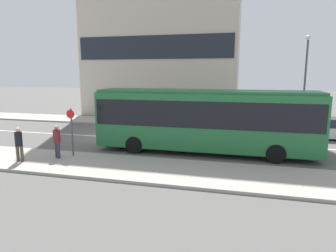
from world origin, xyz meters
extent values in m
plane|color=#595654|center=(0.00, 0.00, 0.00)|extent=(120.00, 120.00, 0.00)
cube|color=#A39E93|center=(0.00, -6.25, 0.07)|extent=(44.00, 3.50, 0.13)
cube|color=#A39E93|center=(0.00, 6.25, 0.07)|extent=(44.00, 3.50, 0.13)
cube|color=silver|center=(0.00, 0.00, 0.00)|extent=(41.80, 0.16, 0.01)
cube|color=#1E232D|center=(0.34, 9.47, 6.77)|extent=(15.29, 0.08, 2.20)
cube|color=#236B38|center=(6.99, -2.50, 1.81)|extent=(11.84, 2.44, 3.00)
cube|color=black|center=(6.99, -2.50, 2.26)|extent=(11.60, 2.47, 1.38)
cube|color=#236B38|center=(6.99, -2.50, 3.39)|extent=(11.66, 2.25, 0.14)
cube|color=black|center=(1.05, -2.50, 2.08)|extent=(0.05, 2.15, 1.80)
cube|color=yellow|center=(1.05, -2.50, 3.11)|extent=(0.04, 1.71, 0.32)
cylinder|color=black|center=(3.32, -3.60, 0.48)|extent=(0.96, 0.28, 0.96)
cylinder|color=black|center=(3.32, -1.39, 0.48)|extent=(0.96, 0.28, 0.96)
cylinder|color=black|center=(10.66, -3.60, 0.48)|extent=(0.96, 0.28, 0.96)
cylinder|color=black|center=(10.66, -1.39, 0.48)|extent=(0.96, 0.28, 0.96)
cube|color=silver|center=(14.10, 3.22, 0.49)|extent=(4.25, 1.83, 0.68)
cube|color=#21262B|center=(13.97, 3.22, 1.11)|extent=(2.34, 1.61, 0.57)
cylinder|color=black|center=(12.78, 2.40, 0.30)|extent=(0.60, 0.18, 0.60)
cylinder|color=black|center=(12.78, 4.05, 0.30)|extent=(0.60, 0.18, 0.60)
cylinder|color=#4C4233|center=(-1.44, -6.88, 0.52)|extent=(0.15, 0.15, 0.78)
cylinder|color=#4C4233|center=(-1.24, -6.82, 0.52)|extent=(0.15, 0.15, 0.78)
cylinder|color=black|center=(-1.34, -6.85, 1.25)|extent=(0.34, 0.34, 0.68)
sphere|color=beige|center=(-1.34, -6.85, 1.70)|extent=(0.22, 0.22, 0.22)
cylinder|color=#383347|center=(-0.03, -5.81, 0.52)|extent=(0.15, 0.15, 0.78)
cylinder|color=#383347|center=(0.15, -5.90, 0.52)|extent=(0.15, 0.15, 0.78)
cylinder|color=maroon|center=(0.06, -5.86, 1.24)|extent=(0.34, 0.34, 0.67)
sphere|color=tan|center=(0.06, -5.86, 1.69)|extent=(0.22, 0.22, 0.22)
cylinder|color=#4C4C51|center=(0.56, -5.26, 1.36)|extent=(0.09, 0.09, 2.45)
cylinder|color=red|center=(0.56, -5.32, 2.31)|extent=(0.44, 0.03, 0.44)
cylinder|color=#4C4C51|center=(13.29, 5.39, 3.43)|extent=(0.14, 0.14, 6.60)
sphere|color=silver|center=(13.29, 5.39, 6.84)|extent=(0.36, 0.36, 0.36)
camera|label=1|loc=(9.10, -18.60, 4.38)|focal=32.00mm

